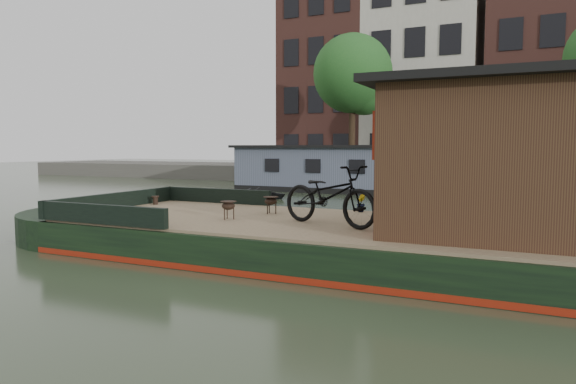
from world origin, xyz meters
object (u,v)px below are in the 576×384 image
at_px(cabin, 507,157).
at_px(bicycle, 329,195).
at_px(brazier_front, 228,210).
at_px(brazier_rear, 271,205).
at_px(dinghy, 254,191).

relative_size(cabin, bicycle, 1.97).
relative_size(brazier_front, brazier_rear, 0.99).
bearing_deg(bicycle, cabin, -63.33).
distance_m(cabin, brazier_rear, 4.66).
bearing_deg(brazier_rear, brazier_front, -108.25).
bearing_deg(cabin, bicycle, -172.76).
xyz_separation_m(cabin, brazier_rear, (-4.50, 0.61, -1.05)).
distance_m(bicycle, brazier_front, 2.04).
height_order(cabin, bicycle, cabin).
relative_size(brazier_rear, dinghy, 0.13).
height_order(cabin, brazier_front, cabin).
bearing_deg(brazier_front, cabin, 5.57).
xyz_separation_m(bicycle, dinghy, (-6.69, 9.49, -0.90)).
bearing_deg(bicycle, brazier_front, 112.61).
bearing_deg(dinghy, brazier_front, -151.96).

